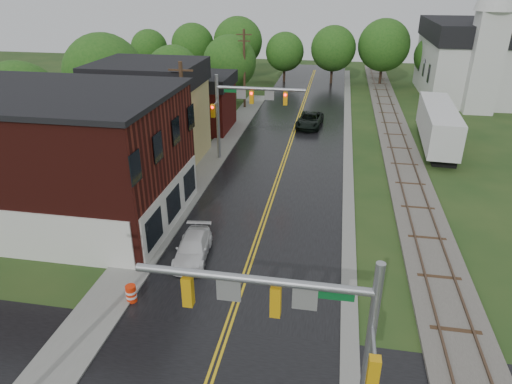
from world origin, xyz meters
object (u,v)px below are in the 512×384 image
(tree_left_e, at_px, (231,64))
(utility_pole_c, at_px, (244,68))
(utility_pole_b, at_px, (184,121))
(semi_trailer, at_px, (438,124))
(construction_barrel, at_px, (131,294))
(tree_left_c, at_px, (175,74))
(church, at_px, (470,52))
(tree_left_b, at_px, (105,76))
(traffic_signal_near, at_px, (300,318))
(pickup_white, at_px, (193,248))
(suv_dark, at_px, (310,120))
(brick_building, at_px, (61,158))
(traffic_signal_far, at_px, (243,103))
(tree_left_a, at_px, (21,108))

(tree_left_e, bearing_deg, utility_pole_c, -42.84)
(utility_pole_b, xyz_separation_m, utility_pole_c, (0.00, 22.00, 0.00))
(semi_trailer, relative_size, construction_barrel, 13.49)
(utility_pole_b, relative_size, tree_left_c, 1.18)
(church, xyz_separation_m, utility_pole_c, (-26.80, -9.74, -1.11))
(tree_left_b, height_order, tree_left_c, tree_left_b)
(utility_pole_b, xyz_separation_m, tree_left_c, (-7.05, 17.90, -0.21))
(church, bearing_deg, semi_trailer, -108.24)
(traffic_signal_near, relative_size, semi_trailer, 0.61)
(utility_pole_c, bearing_deg, construction_barrel, -87.17)
(church, distance_m, traffic_signal_near, 54.32)
(tree_left_e, bearing_deg, pickup_white, -80.61)
(construction_barrel, bearing_deg, tree_left_e, 95.73)
(tree_left_c, xyz_separation_m, semi_trailer, (27.09, -6.67, -2.25))
(church, distance_m, suv_dark, 25.11)
(tree_left_c, bearing_deg, traffic_signal_near, -65.44)
(brick_building, xyz_separation_m, church, (32.48, 38.74, 1.68))
(traffic_signal_far, relative_size, utility_pole_b, 0.82)
(church, height_order, traffic_signal_far, church)
(utility_pole_b, bearing_deg, semi_trailer, 29.26)
(tree_left_a, distance_m, tree_left_c, 18.98)
(tree_left_b, height_order, tree_left_e, tree_left_b)
(utility_pole_c, relative_size, construction_barrel, 10.04)
(pickup_white, height_order, construction_barrel, pickup_white)
(tree_left_b, bearing_deg, church, 29.99)
(brick_building, relative_size, tree_left_e, 1.75)
(traffic_signal_near, xyz_separation_m, tree_left_b, (-21.32, 29.90, 0.75))
(traffic_signal_near, height_order, suv_dark, traffic_signal_near)
(tree_left_a, relative_size, tree_left_b, 0.89)
(tree_left_b, bearing_deg, suv_dark, 16.56)
(pickup_white, bearing_deg, suv_dark, 73.90)
(tree_left_b, distance_m, suv_dark, 20.72)
(tree_left_c, relative_size, tree_left_e, 0.94)
(tree_left_b, xyz_separation_m, tree_left_e, (9.00, 14.00, -0.90))
(suv_dark, bearing_deg, church, 45.81)
(pickup_white, distance_m, semi_trailer, 27.09)
(church, height_order, utility_pole_b, church)
(utility_pole_b, relative_size, utility_pole_c, 1.00)
(church, bearing_deg, tree_left_e, -164.80)
(semi_trailer, bearing_deg, traffic_signal_near, -107.37)
(brick_building, distance_m, construction_barrel, 11.18)
(utility_pole_b, distance_m, semi_trailer, 23.11)
(church, xyz_separation_m, traffic_signal_far, (-23.47, -26.74, -0.86))
(church, distance_m, utility_pole_b, 41.55)
(church, relative_size, semi_trailer, 1.65)
(utility_pole_b, height_order, utility_pole_c, same)
(utility_pole_b, xyz_separation_m, tree_left_e, (-2.05, 23.90, 0.09))
(tree_left_b, bearing_deg, traffic_signal_near, -54.51)
(traffic_signal_far, bearing_deg, traffic_signal_near, -74.48)
(semi_trailer, bearing_deg, construction_barrel, -125.41)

